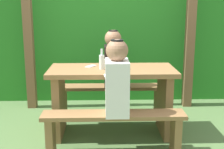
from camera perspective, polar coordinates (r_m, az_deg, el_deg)
The scene contains 13 objects.
ground_plane at distance 3.67m, azimuth 0.00°, elevation -10.74°, with size 12.00×12.00×0.00m, color #4C6D3B.
hedge_backdrop at distance 5.06m, azimuth -0.56°, elevation 5.51°, with size 6.40×0.78×1.64m, color #257822.
pergola_post_left at distance 4.48m, azimuth -15.12°, elevation 6.78°, with size 0.12×0.12×2.06m, color brown.
pergola_post_right at distance 4.53m, azimuth 14.19°, elevation 6.90°, with size 0.12×0.12×2.06m, color brown.
picnic_table at distance 3.50m, azimuth 0.00°, elevation -2.88°, with size 1.40×0.64×0.77m.
bench_near at distance 3.07m, azimuth 0.29°, elevation -9.28°, with size 1.40×0.24×0.44m.
bench_far at distance 4.05m, azimuth -0.22°, elevation -3.72°, with size 1.40×0.24×0.44m.
person_white_shirt at distance 2.94m, azimuth 0.91°, elevation -1.01°, with size 0.25×0.35×0.72m.
person_black_coat at distance 3.95m, azimuth 0.19°, elevation 2.60°, with size 0.25×0.35×0.72m.
drinking_glass at distance 3.52m, azimuth -1.27°, elevation 2.14°, with size 0.07×0.07×0.09m, color silver.
bottle_left at distance 3.37m, azimuth -1.89°, elevation 2.43°, with size 0.06×0.06×0.23m.
bottle_right at distance 3.35m, azimuth 0.69°, elevation 2.37°, with size 0.06×0.06×0.22m.
cell_phone at distance 3.54m, azimuth -3.90°, elevation 1.55°, with size 0.07×0.14×0.01m, color silver.
Camera 1 is at (-0.10, -3.36, 1.48)m, focal length 49.62 mm.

